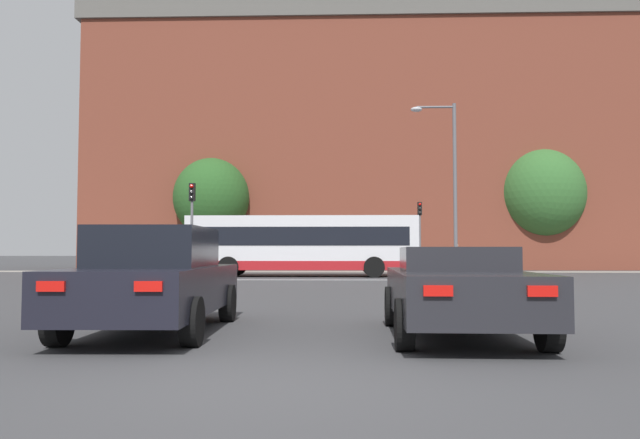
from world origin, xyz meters
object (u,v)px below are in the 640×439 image
object	(u,v)px
car_roadster_right	(458,290)
traffic_light_far_right	(420,225)
pedestrian_waiting	(456,255)
car_saloon_left	(156,280)
traffic_light_near_left	(192,215)
bus_crossing_lead	(303,244)
street_lamp_junction	(448,173)

from	to	relation	value
car_roadster_right	traffic_light_far_right	size ratio (longest dim) A/B	1.00
car_roadster_right	pedestrian_waiting	world-z (taller)	pedestrian_waiting
traffic_light_far_right	pedestrian_waiting	world-z (taller)	traffic_light_far_right
car_saloon_left	pedestrian_waiting	distance (m)	31.11
car_saloon_left	traffic_light_near_left	world-z (taller)	traffic_light_near_left
car_roadster_right	traffic_light_near_left	xyz separation A→B (m)	(-8.28, 18.41, 2.20)
car_saloon_left	traffic_light_far_right	size ratio (longest dim) A/B	1.11
car_roadster_right	traffic_light_far_right	bearing A→B (deg)	85.23
traffic_light_far_right	traffic_light_near_left	distance (m)	15.86
bus_crossing_lead	traffic_light_far_right	world-z (taller)	traffic_light_far_right
traffic_light_far_right	street_lamp_junction	distance (m)	11.18
car_saloon_left	traffic_light_far_right	world-z (taller)	traffic_light_far_right
bus_crossing_lead	street_lamp_junction	size ratio (longest dim) A/B	1.45
car_saloon_left	traffic_light_far_right	bearing A→B (deg)	73.81
traffic_light_far_right	street_lamp_junction	world-z (taller)	street_lamp_junction
car_roadster_right	traffic_light_near_left	bearing A→B (deg)	115.64
bus_crossing_lead	pedestrian_waiting	distance (m)	11.99
pedestrian_waiting	street_lamp_junction	bearing A→B (deg)	81.54
bus_crossing_lead	traffic_light_near_left	bearing A→B (deg)	-52.66
traffic_light_far_right	street_lamp_junction	size ratio (longest dim) A/B	0.55
car_roadster_right	bus_crossing_lead	bearing A→B (deg)	100.64
bus_crossing_lead	street_lamp_junction	bearing A→B (deg)	60.88
street_lamp_junction	pedestrian_waiting	world-z (taller)	street_lamp_junction
traffic_light_near_left	street_lamp_junction	size ratio (longest dim) A/B	0.55
car_saloon_left	traffic_light_near_left	bearing A→B (deg)	100.53
pedestrian_waiting	traffic_light_far_right	bearing A→B (deg)	15.32
car_roadster_right	traffic_light_far_right	distance (m)	29.62
bus_crossing_lead	car_saloon_left	bearing A→B (deg)	-2.38
car_roadster_right	bus_crossing_lead	xyz separation A→B (m)	(-3.57, 22.00, 0.93)
car_saloon_left	bus_crossing_lead	bearing A→B (deg)	86.22
street_lamp_junction	pedestrian_waiting	bearing A→B (deg)	77.96
car_roadster_right	street_lamp_junction	world-z (taller)	street_lamp_junction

